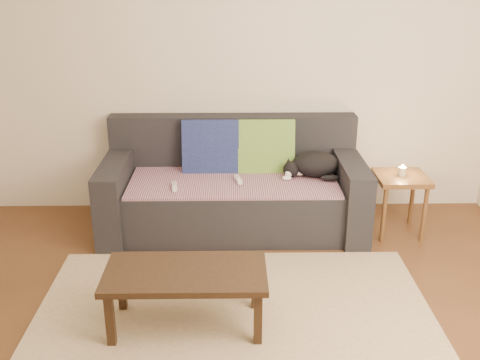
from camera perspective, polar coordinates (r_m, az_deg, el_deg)
The scene contains 13 objects.
ground at distance 3.42m, azimuth -0.54°, elevation -16.02°, with size 4.50×4.50×0.00m, color brown.
back_wall at distance 4.79m, azimuth -0.76°, elevation 11.88°, with size 4.50×0.04×2.60m, color beige.
sofa at distance 4.65m, azimuth -0.69°, elevation -1.13°, with size 2.10×0.94×0.87m.
throw_blanket at distance 4.51m, azimuth -0.69°, elevation -0.15°, with size 1.66×0.74×0.02m, color #41294E.
cushion_navy at distance 4.70m, azimuth -3.01°, elevation 3.26°, with size 0.47×0.12×0.47m, color #101B48.
cushion_green at distance 4.70m, azimuth 2.67°, elevation 3.29°, with size 0.47×0.12×0.47m, color #0C4F3C.
cat at distance 4.61m, azimuth 7.46°, elevation 1.55°, with size 0.52×0.42×0.20m.
wii_remote_a at distance 4.38m, azimuth -6.67°, elevation -0.65°, with size 0.15×0.04×0.03m, color white.
wii_remote_b at distance 4.48m, azimuth -0.19°, elevation 0.04°, with size 0.15×0.04×0.03m, color white.
side_table at distance 4.66m, azimuth 16.01°, elevation -0.57°, with size 0.40×0.40×0.50m.
candle at distance 4.62m, azimuth 16.16°, elevation 0.88°, with size 0.06×0.06×0.09m.
rug at distance 3.54m, azimuth -0.56°, elevation -14.48°, with size 2.50×1.80×0.01m, color tan.
coffee_table at distance 3.37m, azimuth -5.55°, elevation -9.88°, with size 0.96×0.48×0.38m.
Camera 1 is at (-0.01, -2.73, 2.06)m, focal length 42.00 mm.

